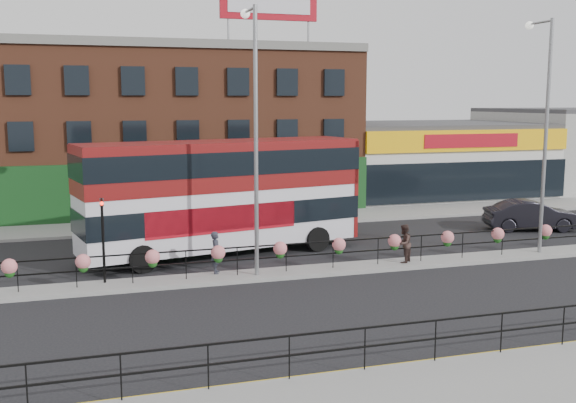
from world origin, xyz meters
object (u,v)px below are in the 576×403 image
object	(u,v)px
car	(532,215)
lamp_column_east	(543,116)
double_decker_bus	(223,185)
pedestrian_a	(216,252)
lamp_column_west	(254,118)
pedestrian_b	(404,243)

from	to	relation	value
car	lamp_column_east	size ratio (longest dim) A/B	0.50
double_decker_bus	car	size ratio (longest dim) A/B	2.51
lamp_column_east	pedestrian_a	bearing A→B (deg)	178.64
lamp_column_west	car	bearing A→B (deg)	16.90
car	pedestrian_a	bearing A→B (deg)	120.95
pedestrian_b	car	bearing A→B (deg)	164.15
double_decker_bus	pedestrian_b	size ratio (longest dim) A/B	8.01
pedestrian_a	double_decker_bus	bearing A→B (deg)	-2.07
pedestrian_b	pedestrian_a	bearing A→B (deg)	-46.74
car	lamp_column_west	size ratio (longest dim) A/B	0.50
double_decker_bus	lamp_column_east	distance (m)	14.49
car	pedestrian_b	bearing A→B (deg)	133.53
pedestrian_a	pedestrian_b	size ratio (longest dim) A/B	1.03
pedestrian_a	lamp_column_west	xyz separation A→B (m)	(1.46, -0.48, 5.27)
car	pedestrian_b	size ratio (longest dim) A/B	3.19
pedestrian_a	pedestrian_b	world-z (taller)	pedestrian_a
car	double_decker_bus	bearing A→B (deg)	109.68
car	pedestrian_b	distance (m)	11.43
lamp_column_west	lamp_column_east	size ratio (longest dim) A/B	1.00
pedestrian_a	lamp_column_east	size ratio (longest dim) A/B	0.16
double_decker_bus	pedestrian_a	size ratio (longest dim) A/B	7.81
pedestrian_b	lamp_column_west	distance (m)	8.33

